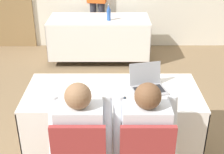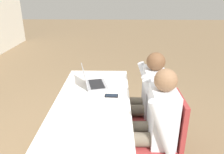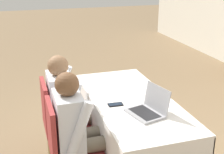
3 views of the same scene
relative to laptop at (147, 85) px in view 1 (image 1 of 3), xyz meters
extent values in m
plane|color=#846B4C|center=(-0.34, -0.03, -0.78)|extent=(24.00, 24.00, 0.00)
cube|color=white|center=(-0.34, -0.03, -0.06)|extent=(1.68, 0.75, 0.02)
cube|color=white|center=(-0.34, -0.40, -0.37)|extent=(1.68, 0.01, 0.61)
cube|color=white|center=(-0.34, 0.34, -0.37)|extent=(1.68, 0.01, 0.61)
cube|color=white|center=(-1.17, -0.03, -0.37)|extent=(0.01, 0.75, 0.61)
cube|color=white|center=(0.50, -0.03, -0.37)|extent=(0.01, 0.75, 0.61)
cylinder|color=#333333|center=(-0.34, -0.03, -0.73)|extent=(0.06, 0.06, 0.11)
cube|color=white|center=(-0.56, 2.44, -0.06)|extent=(1.68, 0.75, 0.02)
cube|color=white|center=(-0.56, 2.07, -0.37)|extent=(1.68, 0.01, 0.61)
cube|color=white|center=(-0.56, 2.81, -0.37)|extent=(1.68, 0.01, 0.61)
cube|color=white|center=(-1.40, 2.44, -0.37)|extent=(0.01, 0.75, 0.61)
cube|color=white|center=(0.27, 2.44, -0.37)|extent=(0.01, 0.75, 0.61)
cylinder|color=#333333|center=(-0.56, 2.44, -0.73)|extent=(0.06, 0.06, 0.11)
cube|color=#99999E|center=(0.01, -0.04, -0.04)|extent=(0.36, 0.30, 0.02)
cube|color=black|center=(0.01, -0.04, -0.03)|extent=(0.31, 0.22, 0.00)
cube|color=#99999E|center=(-0.02, 0.09, 0.08)|extent=(0.32, 0.12, 0.22)
cube|color=black|center=(-0.02, 0.09, 0.08)|extent=(0.28, 0.10, 0.19)
cube|color=black|center=(-0.26, -0.22, -0.04)|extent=(0.08, 0.14, 0.01)
cube|color=#192333|center=(-0.26, -0.22, -0.04)|extent=(0.07, 0.13, 0.00)
cube|color=white|center=(-0.12, 0.02, -0.05)|extent=(0.29, 0.34, 0.00)
cylinder|color=#2D5BB7|center=(-0.40, 2.33, 0.04)|extent=(0.07, 0.07, 0.18)
cone|color=#2D5BB7|center=(-0.40, 2.33, 0.17)|extent=(0.06, 0.06, 0.07)
cylinder|color=silver|center=(-0.40, 2.33, 0.21)|extent=(0.03, 0.03, 0.01)
cube|color=#9E3333|center=(-0.59, -0.84, -0.10)|extent=(0.40, 0.04, 0.45)
cube|color=#9E3333|center=(-0.09, -0.84, -0.10)|extent=(0.40, 0.04, 0.45)
cylinder|color=#665B4C|center=(-0.50, -0.51, -0.26)|extent=(0.13, 0.42, 0.13)
cylinder|color=#665B4C|center=(-0.68, -0.51, -0.26)|extent=(0.13, 0.42, 0.13)
cylinder|color=#665B4C|center=(-0.50, -0.33, -0.56)|extent=(0.10, 0.10, 0.46)
cylinder|color=#665B4C|center=(-0.68, -0.33, -0.56)|extent=(0.10, 0.10, 0.46)
cube|color=silver|center=(-0.59, -0.69, -0.07)|extent=(0.36, 0.22, 0.52)
cylinder|color=silver|center=(-0.38, -0.65, -0.06)|extent=(0.08, 0.26, 0.54)
cylinder|color=silver|center=(-0.80, -0.65, -0.06)|extent=(0.08, 0.26, 0.54)
sphere|color=#8C6647|center=(-0.59, -0.69, 0.28)|extent=(0.20, 0.20, 0.20)
cylinder|color=#665B4C|center=(0.00, -0.51, -0.26)|extent=(0.13, 0.42, 0.13)
cylinder|color=#665B4C|center=(-0.18, -0.51, -0.26)|extent=(0.13, 0.42, 0.13)
cylinder|color=#665B4C|center=(0.00, -0.33, -0.56)|extent=(0.10, 0.10, 0.46)
cylinder|color=#665B4C|center=(-0.18, -0.33, -0.56)|extent=(0.10, 0.10, 0.46)
cube|color=silver|center=(-0.09, -0.69, -0.07)|extent=(0.36, 0.22, 0.52)
cylinder|color=silver|center=(0.12, -0.65, -0.06)|extent=(0.08, 0.26, 0.54)
cylinder|color=silver|center=(-0.30, -0.65, -0.06)|extent=(0.08, 0.26, 0.54)
sphere|color=brown|center=(-0.09, -0.69, 0.28)|extent=(0.20, 0.20, 0.20)
cylinder|color=#33333D|center=(-0.70, 3.13, -0.36)|extent=(0.12, 0.12, 0.85)
cylinder|color=#33333D|center=(-0.54, 3.10, -0.36)|extent=(0.12, 0.12, 0.85)
camera|label=1|loc=(-0.35, -2.64, 1.42)|focal=50.00mm
camera|label=2|loc=(-2.30, -0.27, 1.00)|focal=35.00mm
camera|label=3|loc=(2.25, -1.04, 1.20)|focal=50.00mm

